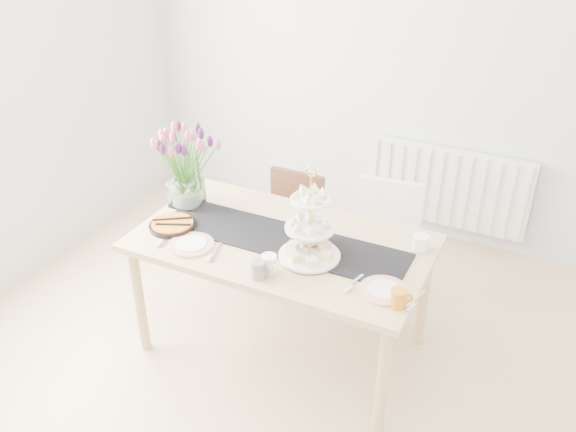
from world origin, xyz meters
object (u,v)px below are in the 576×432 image
at_px(tulip_vase, 183,154).
at_px(cake_stand, 310,236).
at_px(radiator, 447,187).
at_px(plate_left, 191,245).
at_px(mug_grey, 258,269).
at_px(chair_brown, 291,222).
at_px(mug_white, 269,264).
at_px(teapot, 310,233).
at_px(cream_jug, 420,243).
at_px(dining_table, 282,252).
at_px(mug_orange, 398,298).
at_px(plate_right, 384,290).
at_px(chair_white, 384,238).
at_px(tart_tin, 172,225).

bearing_deg(tulip_vase, cake_stand, -12.66).
bearing_deg(radiator, plate_left, -117.32).
xyz_separation_m(tulip_vase, mug_grey, (0.74, -0.47, -0.29)).
bearing_deg(chair_brown, tulip_vase, -127.29).
bearing_deg(mug_white, teapot, 107.75).
xyz_separation_m(cream_jug, plate_left, (-1.11, -0.50, -0.04)).
bearing_deg(dining_table, chair_brown, 111.92).
distance_m(cake_stand, plate_left, 0.66).
xyz_separation_m(cake_stand, mug_orange, (0.53, -0.19, -0.09)).
distance_m(mug_grey, plate_left, 0.47).
height_order(chair_brown, mug_orange, mug_orange).
xyz_separation_m(teapot, plate_right, (0.48, -0.21, -0.07)).
bearing_deg(teapot, tulip_vase, 159.41).
distance_m(tulip_vase, cream_jug, 1.43).
distance_m(chair_brown, cream_jug, 1.11).
relative_size(radiator, plate_left, 4.86).
bearing_deg(cream_jug, chair_brown, 161.47).
xyz_separation_m(radiator, chair_white, (-0.18, -0.93, 0.03)).
distance_m(radiator, mug_orange, 1.93).
relative_size(radiator, plate_right, 5.01).
xyz_separation_m(mug_grey, mug_white, (0.03, 0.06, 0.00)).
relative_size(teapot, mug_grey, 2.80).
height_order(dining_table, mug_grey, mug_grey).
relative_size(tulip_vase, plate_right, 2.56).
xyz_separation_m(cake_stand, tart_tin, (-0.82, -0.06, -0.12)).
relative_size(mug_orange, plate_left, 0.37).
relative_size(chair_brown, mug_white, 8.01).
height_order(chair_brown, plate_left, chair_brown).
bearing_deg(tart_tin, teapot, 12.05).
bearing_deg(cake_stand, teapot, 112.05).
xyz_separation_m(radiator, mug_white, (-0.48, -1.91, 0.35)).
bearing_deg(cake_stand, radiator, 78.31).
distance_m(dining_table, mug_grey, 0.38).
relative_size(radiator, tart_tin, 4.57).
bearing_deg(mug_white, radiator, 109.03).
height_order(cream_jug, plate_left, cream_jug).
bearing_deg(plate_left, mug_white, -3.58).
xyz_separation_m(dining_table, cream_jug, (0.70, 0.23, 0.12)).
bearing_deg(tart_tin, radiator, 56.39).
bearing_deg(chair_brown, plate_right, -43.14).
xyz_separation_m(cake_stand, cream_jug, (0.49, 0.33, -0.09)).
bearing_deg(teapot, mug_grey, -121.30).
bearing_deg(chair_white, plate_left, -136.87).
bearing_deg(chair_brown, radiator, 49.40).
distance_m(tulip_vase, tart_tin, 0.42).
xyz_separation_m(cake_stand, plate_left, (-0.62, -0.17, -0.13)).
relative_size(dining_table, plate_left, 6.47).
xyz_separation_m(dining_table, plate_right, (0.65, -0.20, 0.08)).
distance_m(cake_stand, tart_tin, 0.83).
height_order(mug_grey, plate_left, mug_grey).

